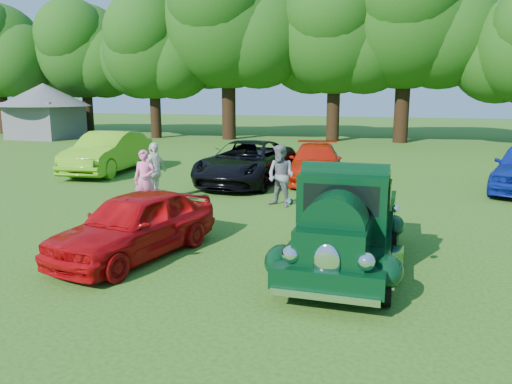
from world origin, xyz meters
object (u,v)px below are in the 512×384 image
(hero_pickup, at_px, (345,226))
(gazebo, at_px, (45,105))
(red_convertible, at_px, (135,224))
(spectator_pink, at_px, (145,179))
(spectator_grey, at_px, (281,176))
(back_car_black, at_px, (247,162))
(back_car_orange, at_px, (316,163))
(back_car_lime, at_px, (108,152))
(spectator_white, at_px, (154,172))

(hero_pickup, height_order, gazebo, gazebo)
(red_convertible, height_order, spectator_pink, spectator_pink)
(gazebo, bearing_deg, red_convertible, -47.39)
(red_convertible, height_order, spectator_grey, spectator_grey)
(back_car_black, relative_size, gazebo, 0.86)
(red_convertible, xyz_separation_m, back_car_black, (-0.42, 8.59, 0.10))
(back_car_orange, bearing_deg, back_car_black, -161.19)
(back_car_black, bearing_deg, gazebo, 147.97)
(back_car_lime, bearing_deg, back_car_black, -11.37)
(back_car_lime, relative_size, spectator_grey, 2.84)
(hero_pickup, distance_m, spectator_grey, 5.20)
(back_car_lime, bearing_deg, red_convertible, -60.32)
(back_car_black, height_order, spectator_pink, spectator_pink)
(spectator_grey, height_order, gazebo, gazebo)
(gazebo, bearing_deg, spectator_white, -43.37)
(spectator_grey, distance_m, gazebo, 27.07)
(spectator_pink, bearing_deg, back_car_black, 61.11)
(spectator_white, bearing_deg, back_car_orange, -25.84)
(spectator_grey, bearing_deg, back_car_lime, 175.93)
(hero_pickup, distance_m, spectator_white, 7.64)
(hero_pickup, distance_m, back_car_orange, 9.44)
(back_car_lime, height_order, spectator_pink, spectator_pink)
(back_car_black, height_order, gazebo, gazebo)
(red_convertible, bearing_deg, gazebo, 144.51)
(red_convertible, relative_size, gazebo, 0.61)
(back_car_orange, height_order, spectator_white, spectator_white)
(hero_pickup, xyz_separation_m, gazebo, (-23.95, 20.93, 1.59))
(back_car_orange, bearing_deg, hero_pickup, -85.09)
(spectator_white, bearing_deg, back_car_lime, 60.09)
(back_car_black, relative_size, spectator_white, 3.09)
(back_car_lime, distance_m, back_car_black, 6.21)
(back_car_lime, relative_size, gazebo, 0.80)
(red_convertible, height_order, back_car_lime, back_car_lime)
(red_convertible, height_order, gazebo, gazebo)
(hero_pickup, height_order, red_convertible, hero_pickup)
(back_car_orange, height_order, gazebo, gazebo)
(spectator_pink, bearing_deg, back_car_orange, 46.02)
(back_car_lime, xyz_separation_m, back_car_black, (6.19, -0.57, -0.08))
(spectator_grey, xyz_separation_m, gazebo, (-21.54, 16.33, 1.50))
(back_car_orange, relative_size, spectator_grey, 2.60)
(back_car_lime, xyz_separation_m, spectator_white, (4.40, -4.26, 0.05))
(back_car_orange, distance_m, spectator_white, 6.39)
(red_convertible, relative_size, spectator_pink, 2.32)
(red_convertible, bearing_deg, spectator_pink, 128.55)
(spectator_pink, bearing_deg, hero_pickup, -39.24)
(hero_pickup, height_order, back_car_orange, hero_pickup)
(spectator_white, distance_m, gazebo, 24.30)
(back_car_black, xyz_separation_m, gazebo, (-19.41, 12.97, 1.64))
(back_car_black, relative_size, spectator_grey, 3.06)
(back_car_lime, bearing_deg, spectator_pink, -54.77)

